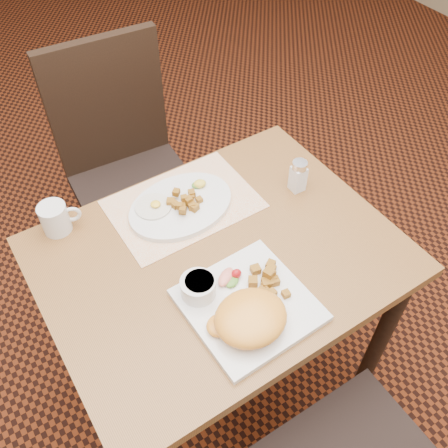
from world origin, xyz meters
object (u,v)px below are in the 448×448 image
Objects in this scene: coffee_mug at (56,218)px; plate_oval at (181,206)px; table at (220,278)px; salt_shaker at (298,175)px; plate_square at (248,305)px; chair_far at (126,161)px.

plate_oval is at bearing -19.77° from coffee_mug.
table is 0.36m from salt_shaker.
table is at bearing 79.56° from plate_square.
plate_oval is at bearing 85.95° from plate_square.
plate_square is (-0.06, -0.87, 0.22)m from chair_far.
salt_shaker reaches higher than plate_square.
plate_oval reaches higher than table.
plate_square is 0.37m from plate_oval.
chair_far is at bearing 114.68° from salt_shaker.
plate_oval is (-0.04, -0.50, 0.22)m from chair_far.
salt_shaker is at bearing 118.81° from chair_far.
chair_far is (0.03, 0.70, -0.10)m from table.
chair_far is 9.70× the size of salt_shaker.
salt_shaker is 0.94× the size of coffee_mug.
salt_shaker reaches higher than table.
salt_shaker is (0.35, 0.25, 0.04)m from plate_square.
salt_shaker is (0.32, -0.11, 0.04)m from plate_oval.
plate_oval is at bearing 160.70° from salt_shaker.
plate_oval is 0.34m from salt_shaker.
plate_square is 0.43m from salt_shaker.
table is at bearing -165.73° from salt_shaker.
chair_far reaches higher than table.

